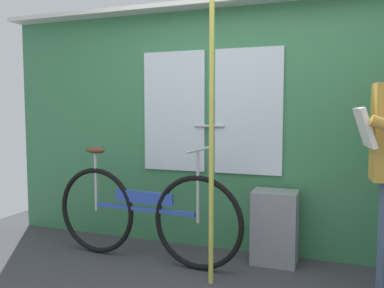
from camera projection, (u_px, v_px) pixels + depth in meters
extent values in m
cube|color=#387A4C|center=(233.00, 131.00, 3.66)|extent=(4.59, 0.08, 2.17)
cube|color=silver|center=(174.00, 111.00, 3.79)|extent=(0.60, 0.02, 1.10)
cube|color=silver|center=(248.00, 112.00, 3.55)|extent=(0.60, 0.02, 1.10)
cylinder|color=#B2B2B7|center=(209.00, 126.00, 3.66)|extent=(0.28, 0.02, 0.02)
cube|color=silver|center=(231.00, 2.00, 3.47)|extent=(4.59, 0.28, 0.04)
torus|color=black|center=(198.00, 223.00, 3.22)|extent=(0.76, 0.09, 0.76)
torus|color=black|center=(96.00, 211.00, 3.61)|extent=(0.76, 0.09, 0.76)
cube|color=#2D4CB2|center=(144.00, 209.00, 3.41)|extent=(0.93, 0.09, 0.03)
cube|color=#2D4CB2|center=(144.00, 197.00, 3.40)|extent=(0.54, 0.06, 0.10)
cylinder|color=#B7B7BC|center=(96.00, 181.00, 3.59)|extent=(0.02, 0.02, 0.54)
ellipsoid|color=brown|center=(95.00, 150.00, 3.56)|extent=(0.21, 0.10, 0.06)
cylinder|color=#B7B7BC|center=(198.00, 187.00, 3.20)|extent=(0.02, 0.02, 0.58)
cylinder|color=#B7B7BC|center=(198.00, 150.00, 3.17)|extent=(0.05, 0.44, 0.02)
cube|color=silver|center=(365.00, 127.00, 2.59)|extent=(0.15, 0.35, 0.26)
cylinder|color=#B78C33|center=(381.00, 126.00, 2.76)|extent=(0.31, 0.10, 0.17)
cube|color=gray|center=(275.00, 227.00, 3.38)|extent=(0.36, 0.28, 0.61)
cylinder|color=#C6C14C|center=(211.00, 136.00, 2.91)|extent=(0.04, 0.04, 2.17)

